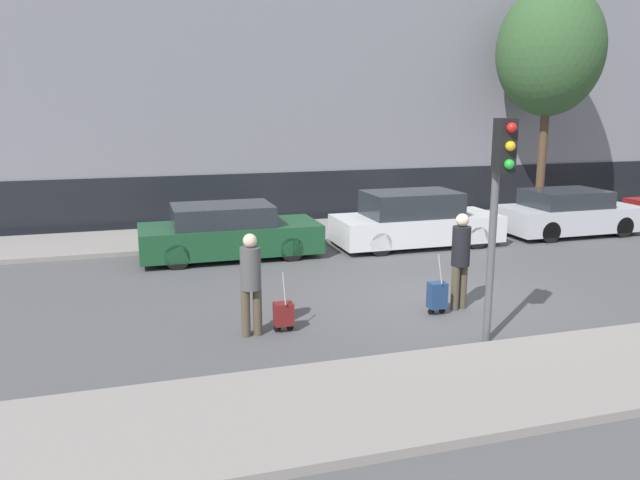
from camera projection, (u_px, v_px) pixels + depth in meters
name	position (u px, v px, depth m)	size (l,w,h in m)	color
ground_plane	(436.00, 300.00, 12.30)	(80.00, 80.00, 0.00)	#4C4C4F
sidewalk_near	(560.00, 374.00, 8.78)	(28.00, 2.50, 0.12)	gray
sidewalk_far	(329.00, 230.00, 18.83)	(28.00, 3.00, 0.12)	gray
building_facade	(297.00, 58.00, 21.12)	(28.00, 2.95, 10.62)	slate
parked_car_0	(228.00, 232.00, 15.59)	(4.43, 1.84, 1.34)	#194728
parked_car_1	(415.00, 221.00, 16.85)	(4.48, 1.78, 1.49)	silver
parked_car_2	(568.00, 213.00, 18.36)	(4.02, 1.85, 1.33)	#B7BABF
pedestrian_left	(251.00, 278.00, 10.20)	(0.35, 0.34, 1.74)	#4C4233
trolley_left	(284.00, 314.00, 10.53)	(0.34, 0.29, 1.04)	maroon
pedestrian_right	(461.00, 255.00, 11.54)	(0.34, 0.34, 1.82)	#4C4233
trolley_right	(437.00, 295.00, 11.40)	(0.34, 0.29, 1.14)	navy
traffic_light	(499.00, 186.00, 9.47)	(0.28, 0.47, 3.58)	#515154
bare_tree_near_crossing	(550.00, 51.00, 20.07)	(3.41, 3.41, 7.43)	#4C3826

